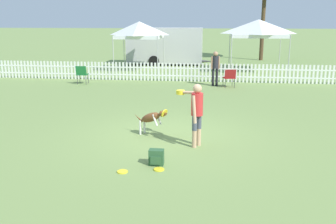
{
  "coord_description": "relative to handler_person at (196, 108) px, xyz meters",
  "views": [
    {
      "loc": [
        1.16,
        -9.43,
        3.01
      ],
      "look_at": [
        0.01,
        -0.35,
        0.73
      ],
      "focal_mm": 40.0,
      "sensor_mm": 36.0,
      "label": 1
    }
  ],
  "objects": [
    {
      "name": "backpack_on_grass",
      "position": [
        -0.75,
        -1.34,
        -0.79
      ],
      "size": [
        0.31,
        0.23,
        0.34
      ],
      "color": "#2D5633",
      "rests_on": "ground_plane"
    },
    {
      "name": "spectator_standing",
      "position": [
        0.43,
        8.59,
        -0.0
      ],
      "size": [
        0.4,
        0.27,
        1.59
      ],
      "rotation": [
        0.0,
        0.0,
        3.44
      ],
      "color": "black",
      "rests_on": "ground_plane"
    },
    {
      "name": "handler_person",
      "position": [
        0.0,
        0.0,
        0.0
      ],
      "size": [
        0.75,
        0.94,
        1.53
      ],
      "rotation": [
        0.0,
        0.0,
        1.06
      ],
      "color": "tan",
      "rests_on": "ground_plane"
    },
    {
      "name": "equipment_trailer",
      "position": [
        -2.98,
        16.66,
        0.34
      ],
      "size": [
        5.81,
        2.22,
        2.45
      ],
      "rotation": [
        0.0,
        0.0,
        0.01
      ],
      "color": "#B7B7B7",
      "rests_on": "ground_plane"
    },
    {
      "name": "folding_chair_center",
      "position": [
        -5.83,
        8.28,
        -0.43
      ],
      "size": [
        0.53,
        0.54,
        0.88
      ],
      "rotation": [
        0.0,
        0.0,
        3.21
      ],
      "color": "#333338",
      "rests_on": "ground_plane"
    },
    {
      "name": "folding_chair_blue_left",
      "position": [
        1.09,
        8.27,
        -0.46
      ],
      "size": [
        0.6,
        0.62,
        0.83
      ],
      "rotation": [
        0.0,
        0.0,
        3.35
      ],
      "color": "#333338",
      "rests_on": "ground_plane"
    },
    {
      "name": "canopy_tent_main",
      "position": [
        2.82,
        13.71,
        1.54
      ],
      "size": [
        3.12,
        3.12,
        3.0
      ],
      "color": "#B2B2B2",
      "rests_on": "ground_plane"
    },
    {
      "name": "ground_plane",
      "position": [
        -0.72,
        0.74,
        -0.96
      ],
      "size": [
        240.0,
        240.0,
        0.0
      ],
      "primitive_type": "plane",
      "color": "olive"
    },
    {
      "name": "frisbee_near_handler",
      "position": [
        -0.65,
        -1.61,
        -0.95
      ],
      "size": [
        0.22,
        0.22,
        0.02
      ],
      "color": "yellow",
      "rests_on": "ground_plane"
    },
    {
      "name": "canopy_tent_secondary",
      "position": [
        -4.03,
        13.25,
        1.44
      ],
      "size": [
        2.57,
        2.57,
        2.88
      ],
      "color": "#B2B2B2",
      "rests_on": "ground_plane"
    },
    {
      "name": "frisbee_near_dog",
      "position": [
        -1.37,
        -1.82,
        -0.95
      ],
      "size": [
        0.22,
        0.22,
        0.02
      ],
      "color": "yellow",
      "rests_on": "ground_plane"
    },
    {
      "name": "picket_fence",
      "position": [
        -0.72,
        9.73,
        -0.5
      ],
      "size": [
        20.89,
        0.04,
        0.9
      ],
      "color": "white",
      "rests_on": "ground_plane"
    },
    {
      "name": "leaping_dog",
      "position": [
        -1.18,
        0.65,
        -0.46
      ],
      "size": [
        1.02,
        0.65,
        0.79
      ],
      "rotation": [
        0.0,
        0.0,
        -2.08
      ],
      "color": "brown",
      "rests_on": "ground_plane"
    }
  ]
}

